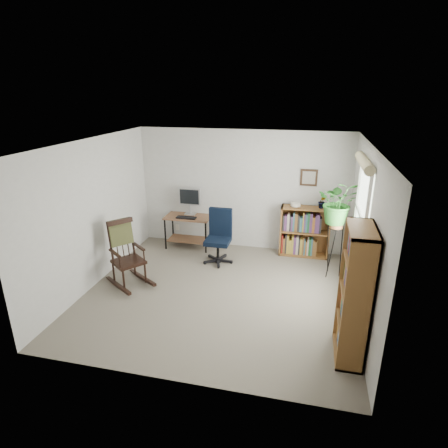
% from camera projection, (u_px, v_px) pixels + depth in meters
% --- Properties ---
extents(floor, '(4.20, 4.00, 0.00)m').
position_uv_depth(floor, '(218.00, 293.00, 6.07)').
color(floor, slate).
rests_on(floor, ground).
extents(ceiling, '(4.20, 4.00, 0.00)m').
position_uv_depth(ceiling, '(218.00, 143.00, 5.25)').
color(ceiling, white).
rests_on(ceiling, ground).
extents(wall_back, '(4.20, 0.00, 2.40)m').
position_uv_depth(wall_back, '(242.00, 191.00, 7.49)').
color(wall_back, beige).
rests_on(wall_back, ground).
extents(wall_front, '(4.20, 0.00, 2.40)m').
position_uv_depth(wall_front, '(171.00, 288.00, 3.83)').
color(wall_front, beige).
rests_on(wall_front, ground).
extents(wall_left, '(0.00, 4.00, 2.40)m').
position_uv_depth(wall_left, '(93.00, 214.00, 6.11)').
color(wall_left, beige).
rests_on(wall_left, ground).
extents(wall_right, '(0.00, 4.00, 2.40)m').
position_uv_depth(wall_right, '(364.00, 235.00, 5.21)').
color(wall_right, beige).
rests_on(wall_right, ground).
extents(window, '(0.12, 1.20, 1.50)m').
position_uv_depth(window, '(360.00, 215.00, 5.43)').
color(window, white).
rests_on(window, wall_right).
extents(desk, '(0.93, 0.51, 0.67)m').
position_uv_depth(desk, '(189.00, 232.00, 7.74)').
color(desk, brown).
rests_on(desk, floor).
extents(monitor, '(0.46, 0.16, 0.56)m').
position_uv_depth(monitor, '(190.00, 201.00, 7.65)').
color(monitor, '#B6B6BB').
rests_on(monitor, desk).
extents(keyboard, '(0.40, 0.15, 0.02)m').
position_uv_depth(keyboard, '(186.00, 218.00, 7.51)').
color(keyboard, black).
rests_on(keyboard, desk).
extents(office_chair, '(0.58, 0.58, 1.04)m').
position_uv_depth(office_chair, '(218.00, 237.00, 6.97)').
color(office_chair, black).
rests_on(office_chair, floor).
extents(rocking_chair, '(1.12, 1.05, 1.12)m').
position_uv_depth(rocking_chair, '(128.00, 253.00, 6.17)').
color(rocking_chair, black).
rests_on(rocking_chair, floor).
extents(low_bookshelf, '(0.94, 0.31, 0.99)m').
position_uv_depth(low_bookshelf, '(305.00, 232.00, 7.29)').
color(low_bookshelf, brown).
rests_on(low_bookshelf, floor).
extents(tall_bookshelf, '(0.31, 0.73, 1.68)m').
position_uv_depth(tall_bookshelf, '(354.00, 295.00, 4.40)').
color(tall_bookshelf, brown).
rests_on(tall_bookshelf, floor).
extents(plant_stand, '(0.37, 0.37, 1.05)m').
position_uv_depth(plant_stand, '(334.00, 248.00, 6.48)').
color(plant_stand, black).
rests_on(plant_stand, floor).
extents(spider_plant, '(1.69, 1.88, 1.47)m').
position_uv_depth(spider_plant, '(341.00, 181.00, 6.08)').
color(spider_plant, '#2A6E26').
rests_on(spider_plant, plant_stand).
extents(potted_plant_small, '(0.13, 0.24, 0.11)m').
position_uv_depth(potted_plant_small, '(322.00, 205.00, 7.05)').
color(potted_plant_small, '#2A6E26').
rests_on(potted_plant_small, low_bookshelf).
extents(framed_picture, '(0.32, 0.04, 0.32)m').
position_uv_depth(framed_picture, '(309.00, 178.00, 7.07)').
color(framed_picture, black).
rests_on(framed_picture, wall_back).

